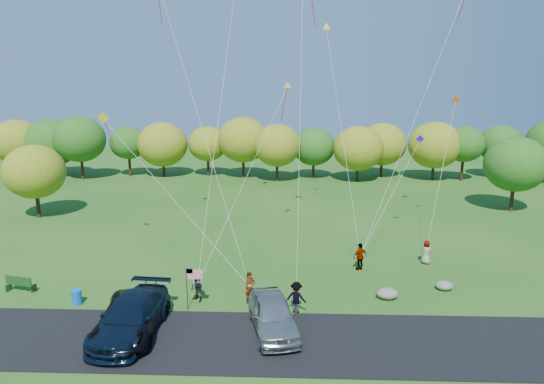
# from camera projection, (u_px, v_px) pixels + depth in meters

# --- Properties ---
(ground) EXTENTS (140.00, 140.00, 0.00)m
(ground) POSITION_uv_depth(u_px,v_px,m) (256.00, 305.00, 27.87)
(ground) COLOR #205117
(ground) RESTS_ON ground
(asphalt_lane) EXTENTS (44.00, 6.00, 0.06)m
(asphalt_lane) POSITION_uv_depth(u_px,v_px,m) (251.00, 341.00, 23.96)
(asphalt_lane) COLOR black
(asphalt_lane) RESTS_ON ground
(treeline) EXTENTS (75.17, 27.41, 8.49)m
(treeline) POSITION_uv_depth(u_px,v_px,m) (253.00, 146.00, 61.84)
(treeline) COLOR #372314
(treeline) RESTS_ON ground
(minivan_dark) EXTENTS (3.37, 6.35, 1.70)m
(minivan_dark) POSITION_uv_depth(u_px,v_px,m) (129.00, 318.00, 24.44)
(minivan_dark) COLOR black
(minivan_dark) RESTS_ON asphalt_lane
(minivan_navy) EXTENTS (3.09, 6.56, 1.85)m
(minivan_navy) POSITION_uv_depth(u_px,v_px,m) (131.00, 317.00, 24.38)
(minivan_navy) COLOR black
(minivan_navy) RESTS_ON asphalt_lane
(minivan_silver) EXTENTS (3.19, 5.63, 1.80)m
(minivan_silver) POSITION_uv_depth(u_px,v_px,m) (273.00, 314.00, 24.71)
(minivan_silver) COLOR #92989B
(minivan_silver) RESTS_ON asphalt_lane
(flyer_a) EXTENTS (0.80, 0.79, 1.87)m
(flyer_a) POSITION_uv_depth(u_px,v_px,m) (250.00, 288.00, 28.01)
(flyer_a) COLOR #4C4C59
(flyer_a) RESTS_ON ground
(flyer_b) EXTENTS (1.07, 1.06, 1.75)m
(flyer_b) POSITION_uv_depth(u_px,v_px,m) (197.00, 287.00, 28.19)
(flyer_b) COLOR #4C4C59
(flyer_b) RESTS_ON ground
(flyer_c) EXTENTS (1.31, 1.00, 1.80)m
(flyer_c) POSITION_uv_depth(u_px,v_px,m) (296.00, 297.00, 26.81)
(flyer_c) COLOR #4C4C59
(flyer_c) RESTS_ON ground
(flyer_d) EXTENTS (1.20, 0.98, 1.91)m
(flyer_d) POSITION_uv_depth(u_px,v_px,m) (360.00, 257.00, 32.97)
(flyer_d) COLOR #4C4C59
(flyer_d) RESTS_ON ground
(flyer_e) EXTENTS (1.00, 0.90, 1.72)m
(flyer_e) POSITION_uv_depth(u_px,v_px,m) (426.00, 252.00, 34.13)
(flyer_e) COLOR #4C4C59
(flyer_e) RESTS_ON ground
(park_bench) EXTENTS (1.84, 0.72, 1.03)m
(park_bench) POSITION_uv_depth(u_px,v_px,m) (20.00, 284.00, 29.53)
(park_bench) COLOR #173F17
(park_bench) RESTS_ON ground
(trash_barrel) EXTENTS (0.57, 0.57, 0.86)m
(trash_barrel) POSITION_uv_depth(u_px,v_px,m) (77.00, 297.00, 27.92)
(trash_barrel) COLOR #0C5CB9
(trash_barrel) RESTS_ON ground
(flag_assembly) EXTENTS (0.92, 0.60, 2.49)m
(flag_assembly) POSITION_uv_depth(u_px,v_px,m) (191.00, 279.00, 26.91)
(flag_assembly) COLOR black
(flag_assembly) RESTS_ON ground
(boulder_near) EXTENTS (1.28, 1.00, 0.64)m
(boulder_near) POSITION_uv_depth(u_px,v_px,m) (387.00, 294.00, 28.67)
(boulder_near) COLOR gray
(boulder_near) RESTS_ON ground
(boulder_far) EXTENTS (1.06, 0.89, 0.55)m
(boulder_far) POSITION_uv_depth(u_px,v_px,m) (444.00, 286.00, 29.91)
(boulder_far) COLOR slate
(boulder_far) RESTS_ON ground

